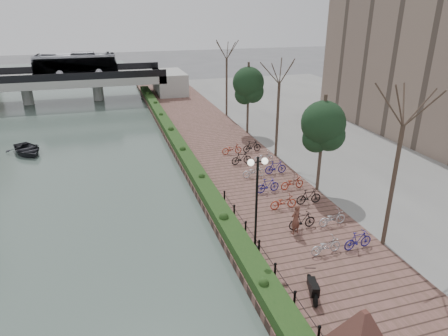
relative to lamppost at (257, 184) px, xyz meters
name	(u,v)px	position (x,y,z in m)	size (l,w,h in m)	color
ground	(254,306)	(-1.37, -3.48, -4.11)	(220.00, 220.00, 0.00)	#59595B
promenade	(225,157)	(2.63, 14.02, -3.86)	(8.00, 75.00, 0.50)	brown
inland_pavement	(385,140)	(18.63, 14.02, -3.86)	(24.00, 75.00, 0.50)	slate
hedge	(179,146)	(-0.77, 16.52, -3.31)	(1.10, 56.00, 0.60)	#133513
chain_fence	(267,259)	(0.03, -1.48, -3.26)	(0.10, 14.10, 0.70)	black
lamppost	(257,184)	(0.00, 0.00, 0.00)	(1.02, 0.32, 5.03)	black
motorcycle	(313,286)	(1.04, -4.11, -3.13)	(0.49, 1.57, 0.98)	black
pedestrian	(296,219)	(2.63, 0.78, -2.74)	(0.64, 0.42, 1.75)	brown
bicycle_parking	(279,183)	(4.12, 6.22, -3.14)	(2.40, 17.32, 1.00)	#B3B3B8
street_trees	(296,130)	(6.63, 9.20, -0.43)	(3.20, 37.12, 6.80)	#34251F
bridge	(36,78)	(-15.01, 41.52, -0.74)	(36.00, 10.77, 6.50)	#AFAEA9
boat	(27,149)	(-13.62, 20.40, -3.68)	(2.87, 4.01, 0.83)	#212227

